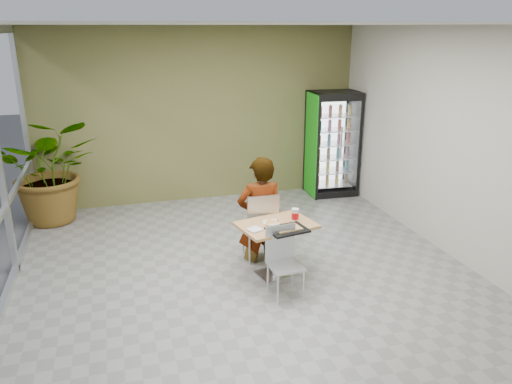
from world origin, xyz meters
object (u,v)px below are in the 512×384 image
chair_far (261,222)px  chair_near (283,256)px  cafeteria_tray (287,230)px  beverage_fridge (332,144)px  potted_plant (51,170)px  seated_woman (260,219)px  dining_table (276,239)px  soda_cup (295,215)px

chair_far → chair_near: (-0.01, -0.95, -0.08)m
chair_near → cafeteria_tray: chair_near is taller
chair_near → beverage_fridge: beverage_fridge is taller
cafeteria_tray → potted_plant: potted_plant is taller
chair_far → beverage_fridge: beverage_fridge is taller
seated_woman → cafeteria_tray: (0.11, -0.82, 0.16)m
dining_table → soda_cup: soda_cup is taller
seated_woman → potted_plant: bearing=-38.0°
soda_cup → beverage_fridge: bearing=57.8°
beverage_fridge → potted_plant: beverage_fridge is taller
soda_cup → cafeteria_tray: soda_cup is taller
cafeteria_tray → potted_plant: bearing=133.1°
beverage_fridge → soda_cup: bearing=-118.9°
dining_table → soda_cup: bearing=4.0°
dining_table → cafeteria_tray: 0.36m
dining_table → chair_near: chair_near is taller
cafeteria_tray → chair_far: bearing=98.3°
seated_woman → cafeteria_tray: 0.84m
seated_woman → chair_near: bearing=90.8°
dining_table → seated_woman: (-0.05, 0.55, 0.07)m
dining_table → potted_plant: potted_plant is taller
seated_woman → cafeteria_tray: bearing=99.1°
dining_table → potted_plant: size_ratio=0.60×
beverage_fridge → potted_plant: bearing=-176.1°
chair_far → seated_woman: seated_woman is taller
seated_woman → potted_plant: potted_plant is taller
chair_far → soda_cup: (0.32, -0.48, 0.24)m
chair_far → chair_near: 0.95m
soda_cup → chair_near: bearing=-124.8°
dining_table → potted_plant: (-2.98, 2.97, 0.36)m
chair_far → seated_woman: (0.00, 0.06, 0.01)m
chair_near → beverage_fridge: bearing=53.8°
dining_table → chair_near: 0.46m
dining_table → cafeteria_tray: cafeteria_tray is taller
dining_table → beverage_fridge: (2.16, 3.02, 0.47)m
dining_table → potted_plant: bearing=135.0°
dining_table → cafeteria_tray: (0.06, -0.27, 0.23)m
chair_near → cafeteria_tray: (0.12, 0.19, 0.25)m
seated_woman → soda_cup: size_ratio=10.51×
seated_woman → potted_plant: 3.81m
beverage_fridge → potted_plant: size_ratio=1.12×
soda_cup → cafeteria_tray: (-0.21, -0.28, -0.07)m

